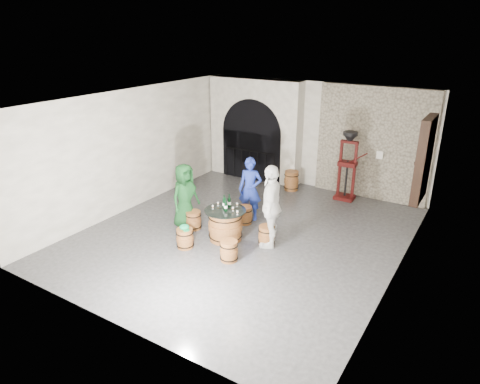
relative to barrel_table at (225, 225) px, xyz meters
The scene contains 31 objects.
ground 0.64m from the barrel_table, 61.28° to the left, with size 8.00×8.00×0.00m, color #2E2E30.
wall_back 4.63m from the barrel_table, 86.78° to the left, with size 8.00×8.00×0.00m, color silver.
wall_front 3.76m from the barrel_table, 85.95° to the right, with size 8.00×8.00×0.00m, color silver.
wall_left 3.50m from the barrel_table, behind, with size 8.00×8.00×0.00m, color silver.
wall_right 3.97m from the barrel_table, ahead, with size 8.00×8.00×0.00m, color silver.
ceiling 2.88m from the barrel_table, 61.28° to the left, with size 8.00×8.00×0.00m, color beige.
stone_facing_panel 5.01m from the barrel_table, 65.00° to the left, with size 3.20×0.12×3.18m, color gray.
arched_opening 4.67m from the barrel_table, 111.45° to the left, with size 3.10×0.60×3.19m.
shuttered_window 4.84m from the barrel_table, 38.21° to the left, with size 0.23×1.10×2.00m.
barrel_table is the anchor object (origin of this frame).
barrel_stool_left 1.00m from the barrel_table, behind, with size 0.40×0.40×0.46m.
barrel_stool_far 1.00m from the barrel_table, 94.28° to the left, with size 0.40×0.40×0.46m.
barrel_stool_right 1.00m from the barrel_table, 16.56° to the left, with size 0.40×0.40×0.46m.
barrel_stool_near_right 1.00m from the barrel_table, 51.96° to the right, with size 0.40×0.40×0.46m.
barrel_stool_near_left 1.00m from the barrel_table, 124.06° to the right, with size 0.40×0.40×0.46m.
green_cap 0.99m from the barrel_table, 123.86° to the right, with size 0.26×0.22×0.12m.
person_green 1.31m from the barrel_table, behind, with size 0.79×0.52×1.62m, color #103A17.
person_blue 1.37m from the barrel_table, 94.28° to the left, with size 0.60×0.39×1.64m, color navy.
person_white 1.22m from the barrel_table, 16.56° to the left, with size 1.12×0.47×1.92m, color silver.
wine_bottle_left 0.52m from the barrel_table, 134.41° to the left, with size 0.08×0.08×0.32m.
wine_bottle_center 0.51m from the barrel_table, 39.31° to the right, with size 0.08×0.08×0.32m.
wine_bottle_right 0.54m from the barrel_table, 93.93° to the left, with size 0.08×0.08×0.32m.
tasting_glass_a 0.52m from the barrel_table, 159.29° to the right, with size 0.05×0.05×0.10m, color #C96F27, non-canonical shape.
tasting_glass_b 0.47m from the barrel_table, 14.30° to the left, with size 0.05×0.05×0.10m, color #C96F27, non-canonical shape.
tasting_glass_c 0.51m from the barrel_table, 111.52° to the left, with size 0.05×0.05×0.10m, color #C96F27, non-canonical shape.
tasting_glass_d 0.54m from the barrel_table, 67.46° to the left, with size 0.05×0.05×0.10m, color #C96F27, non-canonical shape.
tasting_glass_e 0.57m from the barrel_table, 11.44° to the right, with size 0.05×0.05×0.10m, color #C96F27, non-canonical shape.
tasting_glass_f 0.52m from the barrel_table, 157.46° to the left, with size 0.05×0.05×0.10m, color #C96F27, non-canonical shape.
side_barrel 3.77m from the barrel_table, 91.55° to the left, with size 0.45×0.45×0.60m.
corking_press 4.27m from the barrel_table, 68.53° to the left, with size 0.82×0.45×1.98m.
control_box 4.99m from the barrel_table, 61.95° to the left, with size 0.18×0.10×0.22m, color silver.
Camera 1 is at (4.79, -7.91, 4.68)m, focal length 32.00 mm.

